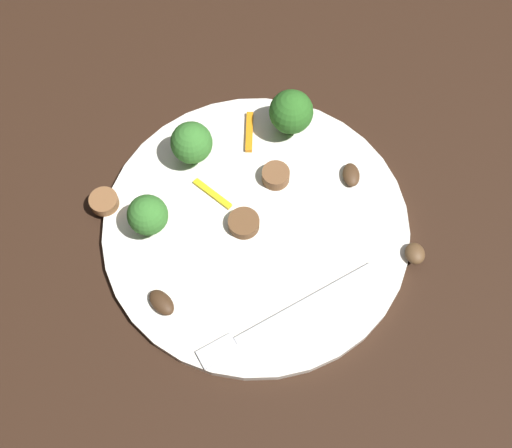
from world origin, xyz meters
name	(u,v)px	position (x,y,z in m)	size (l,w,h in m)	color
ground_plane	(256,229)	(0.00, 0.00, 0.00)	(1.40, 1.40, 0.00)	black
plate	(256,226)	(0.00, 0.00, 0.01)	(0.29, 0.29, 0.01)	white
fork	(275,319)	(0.05, 0.08, 0.01)	(0.18, 0.05, 0.00)	silver
broccoli_floret_0	(291,112)	(-0.10, -0.06, 0.04)	(0.04, 0.04, 0.06)	#347525
broccoli_floret_1	(148,215)	(0.08, -0.06, 0.04)	(0.04, 0.04, 0.05)	#408630
broccoli_floret_2	(190,144)	(0.00, -0.09, 0.04)	(0.04, 0.04, 0.05)	#408630
sausage_slice_0	(104,202)	(0.10, -0.11, 0.02)	(0.03, 0.03, 0.01)	brown
sausage_slice_1	(244,223)	(0.01, -0.01, 0.02)	(0.03, 0.03, 0.01)	brown
sausage_slice_2	(276,176)	(-0.05, -0.02, 0.02)	(0.03, 0.03, 0.01)	brown
mushroom_0	(415,253)	(-0.09, 0.12, 0.02)	(0.02, 0.02, 0.01)	brown
mushroom_1	(351,175)	(-0.10, 0.02, 0.02)	(0.03, 0.02, 0.01)	#4C331E
mushroom_2	(162,303)	(0.12, 0.01, 0.02)	(0.03, 0.02, 0.01)	#422B19
pepper_strip_0	(249,132)	(-0.06, -0.08, 0.01)	(0.05, 0.01, 0.00)	orange
pepper_strip_1	(213,194)	(0.01, -0.05, 0.01)	(0.05, 0.01, 0.00)	yellow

